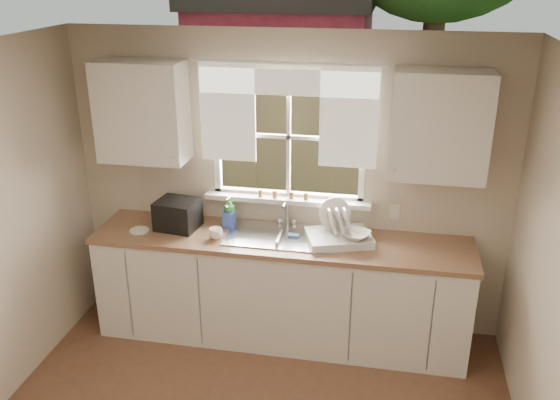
% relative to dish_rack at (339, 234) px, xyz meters
% --- Properties ---
extents(room_walls, '(3.62, 4.02, 2.50)m').
position_rel_dish_rack_xyz_m(room_walls, '(-0.46, -1.78, 0.27)').
color(room_walls, beige).
rests_on(room_walls, ground).
extents(ceiling, '(3.60, 4.00, 0.02)m').
position_rel_dish_rack_xyz_m(ceiling, '(-0.46, -1.71, 1.53)').
color(ceiling, silver).
rests_on(ceiling, room_walls).
extents(window, '(1.38, 0.16, 1.06)m').
position_rel_dish_rack_xyz_m(window, '(-0.46, 0.29, 0.51)').
color(window, white).
rests_on(window, room_walls).
extents(curtains, '(1.50, 0.03, 0.81)m').
position_rel_dish_rack_xyz_m(curtains, '(-0.46, 0.24, 0.96)').
color(curtains, white).
rests_on(curtains, room_walls).
extents(base_cabinets, '(3.00, 0.62, 0.87)m').
position_rel_dish_rack_xyz_m(base_cabinets, '(-0.46, -0.03, -0.54)').
color(base_cabinets, silver).
rests_on(base_cabinets, ground).
extents(countertop, '(3.04, 0.65, 0.04)m').
position_rel_dish_rack_xyz_m(countertop, '(-0.46, -0.03, -0.08)').
color(countertop, '#8B6245').
rests_on(countertop, base_cabinets).
extents(upper_cabinet_left, '(0.70, 0.33, 0.80)m').
position_rel_dish_rack_xyz_m(upper_cabinet_left, '(-1.61, 0.11, 0.88)').
color(upper_cabinet_left, silver).
rests_on(upper_cabinet_left, room_walls).
extents(upper_cabinet_right, '(0.70, 0.33, 0.80)m').
position_rel_dish_rack_xyz_m(upper_cabinet_right, '(0.69, 0.11, 0.88)').
color(upper_cabinet_right, silver).
rests_on(upper_cabinet_right, room_walls).
extents(wall_outlet, '(0.08, 0.01, 0.12)m').
position_rel_dish_rack_xyz_m(wall_outlet, '(0.42, 0.27, 0.11)').
color(wall_outlet, beige).
rests_on(wall_outlet, room_walls).
extents(sill_jars, '(0.42, 0.04, 0.06)m').
position_rel_dish_rack_xyz_m(sill_jars, '(-0.49, 0.23, 0.21)').
color(sill_jars, brown).
rests_on(sill_jars, window).
extents(sink, '(0.88, 0.52, 0.40)m').
position_rel_dish_rack_xyz_m(sink, '(-0.46, 0.00, -0.13)').
color(sink, '#B7B7BC').
rests_on(sink, countertop).
extents(dish_rack, '(0.58, 0.51, 0.31)m').
position_rel_dish_rack_xyz_m(dish_rack, '(0.00, 0.00, 0.00)').
color(dish_rack, white).
rests_on(dish_rack, countertop).
extents(bowl, '(0.29, 0.29, 0.05)m').
position_rel_dish_rack_xyz_m(bowl, '(0.14, -0.05, 0.03)').
color(bowl, beige).
rests_on(bowl, dish_rack).
extents(soap_bottle_a, '(0.11, 0.11, 0.26)m').
position_rel_dish_rack_xyz_m(soap_bottle_a, '(-0.92, 0.13, 0.07)').
color(soap_bottle_a, '#2E8C2D').
rests_on(soap_bottle_a, countertop).
extents(soap_bottle_b, '(0.10, 0.10, 0.20)m').
position_rel_dish_rack_xyz_m(soap_bottle_b, '(-0.92, 0.11, 0.04)').
color(soap_bottle_b, '#2F4BB2').
rests_on(soap_bottle_b, countertop).
extents(soap_bottle_c, '(0.17, 0.17, 0.18)m').
position_rel_dish_rack_xyz_m(soap_bottle_c, '(-1.33, 0.17, 0.03)').
color(soap_bottle_c, beige).
rests_on(soap_bottle_c, countertop).
extents(saucer, '(0.16, 0.16, 0.01)m').
position_rel_dish_rack_xyz_m(saucer, '(-1.62, -0.12, -0.06)').
color(saucer, white).
rests_on(saucer, countertop).
extents(cup, '(0.14, 0.14, 0.09)m').
position_rel_dish_rack_xyz_m(cup, '(-0.96, -0.13, -0.02)').
color(cup, white).
rests_on(cup, countertop).
extents(black_appliance, '(0.36, 0.32, 0.24)m').
position_rel_dish_rack_xyz_m(black_appliance, '(-1.33, 0.01, 0.06)').
color(black_appliance, black).
rests_on(black_appliance, countertop).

